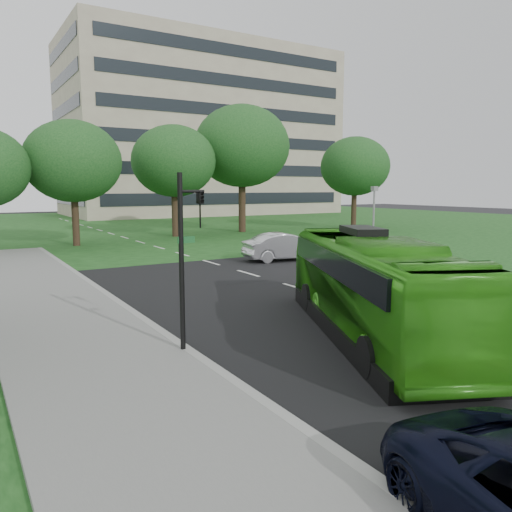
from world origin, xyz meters
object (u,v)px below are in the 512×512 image
Objects in this scene: tree_park_c at (174,161)px; traffic_light at (187,249)px; tree_park_b at (73,161)px; tree_park_d at (242,146)px; sedan at (285,247)px; bus at (373,287)px; office_building at (201,132)px; tree_park_e at (355,166)px; camera_pole at (374,211)px.

traffic_light is (-10.97, -27.84, -3.59)m from tree_park_c.
tree_park_d is (15.38, 3.55, 1.89)m from tree_park_b.
sedan is 16.30m from traffic_light.
bus is at bearing -84.75° from tree_park_b.
traffic_light is (-29.02, -61.11, -9.90)m from office_building.
tree_park_c reaches higher than tree_park_e.
tree_park_e is 0.91× the size of bus.
tree_park_e is at bearing -42.22° from sedan.
tree_park_e is (26.63, 0.99, 0.26)m from tree_park_b.
camera_pole reaches higher than sedan.
office_building reaches higher than tree_park_c.
tree_park_b reaches higher than sedan.
sedan is (-17.96, -49.28, -11.72)m from office_building.
tree_park_d is 2.42× the size of sedan.
tree_park_c is 0.93× the size of bus.
tree_park_d is (6.94, 0.93, 1.54)m from tree_park_c.
camera_pole is at bearing -44.04° from tree_park_b.
tree_park_d reaches higher than sedan.
tree_park_d reaches higher than tree_park_b.
tree_park_d is 33.29m from bus.
tree_park_c is at bearing 17.21° from tree_park_b.
tree_park_e is 23.70m from sedan.
tree_park_e is 39.35m from traffic_light.
tree_park_c is 1.02× the size of tree_park_e.
tree_park_e is (0.13, -34.91, -6.41)m from office_building.
bus is 2.23× the size of traffic_light.
traffic_light is (-11.06, -11.84, 1.82)m from sedan.
bus is at bearing 164.23° from sedan.
office_building is 68.37m from traffic_light.
traffic_light is 20.39m from camera_pole.
office_building reaches higher than sedan.
sedan is at bearing -112.00° from tree_park_d.
tree_park_c is (-18.05, -33.28, -6.32)m from office_building.
tree_park_b is 0.96× the size of tree_park_e.
sedan is at bearing -110.02° from office_building.
tree_park_b is 26.65m from tree_park_e.
office_building is 38.38m from tree_park_c.
traffic_light is at bearing -111.50° from tree_park_c.
traffic_light is (-29.15, -26.21, -3.49)m from tree_park_e.
tree_park_c reaches higher than traffic_light.
camera_pole is (6.00, -0.68, 1.89)m from sedan.
tree_park_c is at bearing 9.65° from sedan.
tree_park_b is 25.55m from traffic_light.
tree_park_b is at bearing -177.88° from tree_park_e.
tree_park_e is at bearing 72.95° from bus.
tree_park_d is 18.34m from camera_pole.
office_building is 45.11m from tree_park_b.
traffic_light is at bearing -169.59° from bus.
bus is (-24.07, -62.34, -11.13)m from office_building.
tree_park_d reaches higher than camera_pole.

